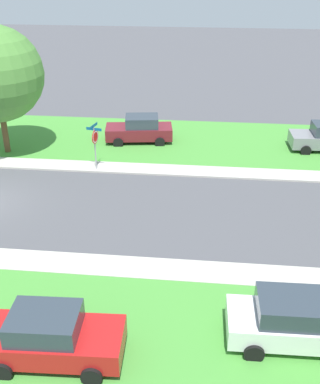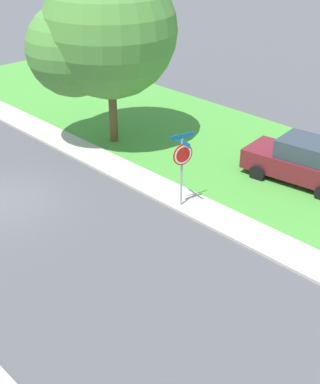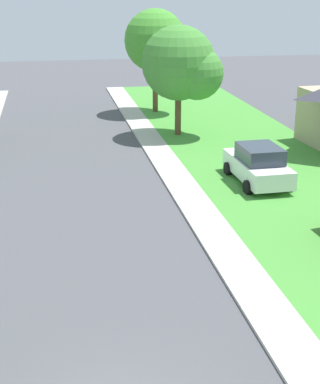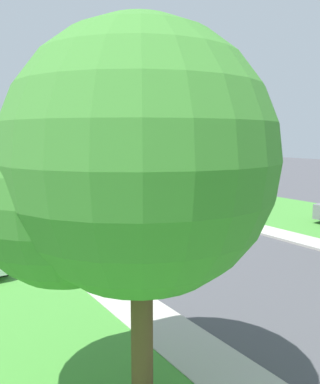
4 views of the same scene
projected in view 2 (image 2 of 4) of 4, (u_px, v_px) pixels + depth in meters
ground_plane at (1, 201)px, 19.39m from camera, size 120.00×120.00×0.00m
stop_sign_far_corner at (182, 159)px, 18.08m from camera, size 0.90×0.90×2.77m
car_maroon_across_road at (303, 161)px, 20.26m from camera, size 2.48×4.51×1.76m
tree_across_left at (100, 35)px, 21.79m from camera, size 5.96×5.55×7.67m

